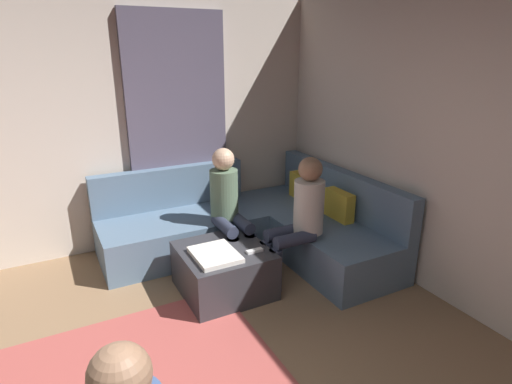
% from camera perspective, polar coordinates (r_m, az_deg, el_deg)
% --- Properties ---
extents(wall_left, '(0.12, 6.00, 2.70)m').
position_cam_1_polar(wall_left, '(4.63, -26.57, 7.49)').
color(wall_left, beige).
rests_on(wall_left, ground_plane).
extents(curtain_panel, '(0.06, 1.10, 2.50)m').
position_cam_1_polar(curtain_panel, '(4.75, -10.47, 8.18)').
color(curtain_panel, '#595166').
rests_on(curtain_panel, ground_plane).
extents(sectional_couch, '(2.10, 2.55, 0.87)m').
position_cam_1_polar(sectional_couch, '(4.57, 0.13, -4.67)').
color(sectional_couch, slate).
rests_on(sectional_couch, ground_plane).
extents(ottoman, '(0.76, 0.76, 0.42)m').
position_cam_1_polar(ottoman, '(3.87, -4.39, -10.53)').
color(ottoman, '#333338').
rests_on(ottoman, ground_plane).
extents(folded_blanket, '(0.44, 0.36, 0.04)m').
position_cam_1_polar(folded_blanket, '(3.64, -5.59, -8.48)').
color(folded_blanket, white).
rests_on(folded_blanket, ottoman).
extents(coffee_mug, '(0.08, 0.08, 0.10)m').
position_cam_1_polar(coffee_mug, '(4.00, -3.37, -5.36)').
color(coffee_mug, '#334C72').
rests_on(coffee_mug, ottoman).
extents(game_remote, '(0.05, 0.15, 0.02)m').
position_cam_1_polar(game_remote, '(3.70, -0.20, -8.01)').
color(game_remote, white).
rests_on(game_remote, ottoman).
extents(person_on_couch_back, '(0.30, 0.60, 1.20)m').
position_cam_1_polar(person_on_couch_back, '(3.87, 5.96, -3.24)').
color(person_on_couch_back, '#2D3347').
rests_on(person_on_couch_back, ground_plane).
extents(person_on_couch_side, '(0.60, 0.30, 1.20)m').
position_cam_1_polar(person_on_couch_side, '(4.14, -3.80, -1.63)').
color(person_on_couch_side, '#2D3347').
rests_on(person_on_couch_side, ground_plane).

